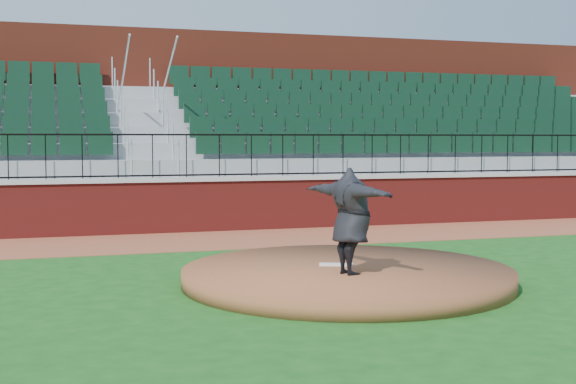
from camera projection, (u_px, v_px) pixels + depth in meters
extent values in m
plane|color=#164E16|center=(317.00, 283.00, 11.74)|extent=(90.00, 90.00, 0.00)
cube|color=brown|center=(235.00, 239.00, 16.88)|extent=(34.00, 3.20, 0.01)
cube|color=maroon|center=(220.00, 206.00, 18.36)|extent=(34.00, 0.35, 1.20)
cube|color=#B7B7B7|center=(220.00, 179.00, 18.32)|extent=(34.00, 0.45, 0.10)
cube|color=maroon|center=(181.00, 121.00, 23.48)|extent=(34.00, 0.50, 5.50)
cylinder|color=brown|center=(347.00, 276.00, 11.68)|extent=(5.02, 5.02, 0.25)
cube|color=white|center=(336.00, 265.00, 11.84)|extent=(0.53, 0.31, 0.03)
imported|color=black|center=(351.00, 221.00, 11.04)|extent=(1.03, 1.97, 1.55)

